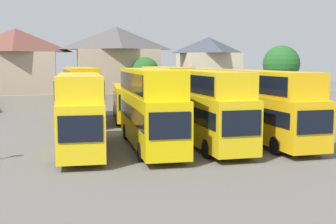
# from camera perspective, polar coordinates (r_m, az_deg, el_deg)

# --- Properties ---
(ground) EXTENTS (140.00, 140.00, 0.00)m
(ground) POSITION_cam_1_polar(r_m,az_deg,el_deg) (46.36, -4.34, -0.35)
(ground) COLOR #605E5B
(depot_boundary_wall) EXTENTS (56.00, 0.50, 1.80)m
(depot_boundary_wall) POSITION_cam_1_polar(r_m,az_deg,el_deg) (51.93, -5.36, 1.38)
(depot_boundary_wall) COLOR gray
(depot_boundary_wall) RESTS_ON ground
(bus_1) EXTENTS (2.86, 10.70, 4.74)m
(bus_1) POSITION_cam_1_polar(r_m,az_deg,el_deg) (27.56, -11.27, 0.49)
(bus_1) COLOR yellow
(bus_1) RESTS_ON ground
(bus_2) EXTENTS (2.77, 11.65, 5.03)m
(bus_2) POSITION_cam_1_polar(r_m,az_deg,el_deg) (28.12, -2.33, 1.04)
(bus_2) COLOR yellow
(bus_2) RESTS_ON ground
(bus_3) EXTENTS (2.78, 10.95, 4.91)m
(bus_3) POSITION_cam_1_polar(r_m,az_deg,el_deg) (28.80, 4.94, 1.02)
(bus_3) COLOR yellow
(bus_3) RESTS_ON ground
(bus_4) EXTENTS (3.00, 11.21, 4.87)m
(bus_4) POSITION_cam_1_polar(r_m,az_deg,el_deg) (30.46, 12.44, 1.15)
(bus_4) COLOR yellow
(bus_4) RESTS_ON ground
(bus_5) EXTENTS (2.88, 11.61, 4.95)m
(bus_5) POSITION_cam_1_polar(r_m,az_deg,el_deg) (41.41, -11.15, 2.61)
(bus_5) COLOR #EDAF0A
(bus_5) RESTS_ON ground
(bus_6) EXTENTS (3.26, 10.37, 3.27)m
(bus_6) POSITION_cam_1_polar(r_m,az_deg,el_deg) (41.77, -5.17, 1.48)
(bus_6) COLOR #E1B50B
(bus_6) RESTS_ON ground
(bus_7) EXTENTS (3.18, 10.22, 4.98)m
(bus_7) POSITION_cam_1_polar(r_m,az_deg,el_deg) (42.76, -0.17, 2.87)
(bus_7) COLOR yellow
(bus_7) RESTS_ON ground
(bus_8) EXTENTS (2.65, 11.14, 4.83)m
(bus_8) POSITION_cam_1_polar(r_m,az_deg,el_deg) (43.44, 4.94, 2.80)
(bus_8) COLOR gold
(bus_8) RESTS_ON ground
(house_terrace_left) EXTENTS (9.91, 6.47, 9.59)m
(house_terrace_left) POSITION_cam_1_polar(r_m,az_deg,el_deg) (58.77, -18.83, 5.55)
(house_terrace_left) COLOR tan
(house_terrace_left) RESTS_ON ground
(house_terrace_centre) EXTENTS (10.50, 7.92, 9.96)m
(house_terrace_centre) POSITION_cam_1_polar(r_m,az_deg,el_deg) (58.34, -6.57, 6.04)
(house_terrace_centre) COLOR tan
(house_terrace_centre) RESTS_ON ground
(house_terrace_right) EXTENTS (7.48, 8.18, 8.85)m
(house_terrace_right) POSITION_cam_1_polar(r_m,az_deg,el_deg) (62.00, 5.17, 5.54)
(house_terrace_right) COLOR beige
(house_terrace_right) RESTS_ON ground
(tree_left_of_lot) EXTENTS (3.34, 3.34, 6.04)m
(tree_left_of_lot) POSITION_cam_1_polar(r_m,az_deg,el_deg) (54.65, -2.94, 5.25)
(tree_left_of_lot) COLOR brown
(tree_left_of_lot) RESTS_ON ground
(tree_right_of_lot) EXTENTS (4.43, 4.43, 7.44)m
(tree_right_of_lot) POSITION_cam_1_polar(r_m,az_deg,el_deg) (55.61, 14.32, 5.97)
(tree_right_of_lot) COLOR brown
(tree_right_of_lot) RESTS_ON ground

